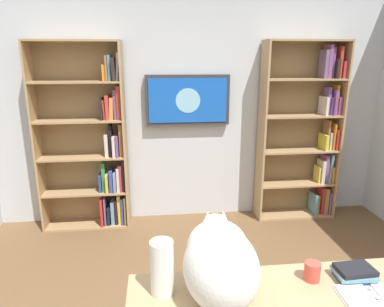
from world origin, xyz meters
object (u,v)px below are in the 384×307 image
object	(u,v)px
bookshelf_right	(94,145)
cat	(220,260)
desk_book_stack	(354,273)
paper_towel_roll	(162,268)
coffee_mug	(312,271)
open_binder	(378,299)
bookshelf_left	(308,133)
wall_mounted_tv	(188,100)

from	to	relation	value
bookshelf_right	cat	xyz separation A→B (m)	(-0.94, 2.33, 0.02)
desk_book_stack	bookshelf_right	bearing A→B (deg)	-54.39
paper_towel_roll	coffee_mug	size ratio (longest dim) A/B	2.82
bookshelf_right	open_binder	world-z (taller)	bookshelf_right
bookshelf_left	paper_towel_roll	size ratio (longest dim) A/B	7.46
paper_towel_roll	bookshelf_right	bearing A→B (deg)	-73.50
bookshelf_right	paper_towel_roll	xyz separation A→B (m)	(-0.67, 2.27, -0.04)
bookshelf_right	bookshelf_left	bearing A→B (deg)	-179.98
open_binder	coffee_mug	distance (m)	0.30
bookshelf_left	cat	distance (m)	2.75
wall_mounted_tv	coffee_mug	world-z (taller)	wall_mounted_tv
paper_towel_roll	coffee_mug	world-z (taller)	paper_towel_roll
bookshelf_right	coffee_mug	bearing A→B (deg)	122.22
bookshelf_left	paper_towel_roll	distance (m)	2.86
bookshelf_right	wall_mounted_tv	world-z (taller)	bookshelf_right
bookshelf_left	coffee_mug	bearing A→B (deg)	66.66
open_binder	paper_towel_roll	distance (m)	1.00
coffee_mug	bookshelf_right	bearing A→B (deg)	-57.78
open_binder	paper_towel_roll	bearing A→B (deg)	-9.66
cat	open_binder	xyz separation A→B (m)	(-0.72, 0.11, -0.18)
bookshelf_left	cat	xyz separation A→B (m)	(1.46, 2.33, -0.06)
wall_mounted_tv	coffee_mug	bearing A→B (deg)	99.64
desk_book_stack	paper_towel_roll	bearing A→B (deg)	-0.22
wall_mounted_tv	open_binder	xyz separation A→B (m)	(-0.63, 2.52, -0.62)
cat	paper_towel_roll	xyz separation A→B (m)	(0.26, -0.05, -0.05)
paper_towel_roll	cat	bearing A→B (deg)	168.56
paper_towel_roll	coffee_mug	xyz separation A→B (m)	(-0.75, -0.02, -0.09)
bookshelf_right	open_binder	bearing A→B (deg)	124.15
bookshelf_left	coffee_mug	size ratio (longest dim) A/B	21.04
bookshelf_right	desk_book_stack	bearing A→B (deg)	125.61
bookshelf_right	desk_book_stack	xyz separation A→B (m)	(-1.63, 2.28, -0.14)
coffee_mug	desk_book_stack	size ratio (longest dim) A/B	0.49
open_binder	bookshelf_left	bearing A→B (deg)	-106.87
bookshelf_right	desk_book_stack	size ratio (longest dim) A/B	10.30
bookshelf_left	wall_mounted_tv	distance (m)	1.43
wall_mounted_tv	open_binder	world-z (taller)	wall_mounted_tv
bookshelf_right	open_binder	xyz separation A→B (m)	(-1.66, 2.44, -0.16)
coffee_mug	desk_book_stack	xyz separation A→B (m)	(-0.21, 0.02, -0.01)
paper_towel_roll	coffee_mug	distance (m)	0.75
bookshelf_right	desk_book_stack	distance (m)	2.80
bookshelf_left	coffee_mug	xyz separation A→B (m)	(0.97, 2.26, -0.20)
cat	open_binder	distance (m)	0.75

